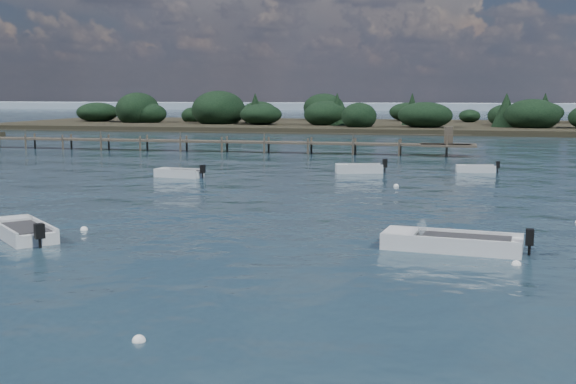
% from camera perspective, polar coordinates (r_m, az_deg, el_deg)
% --- Properties ---
extents(ground, '(400.00, 400.00, 0.00)m').
position_cam_1_polar(ground, '(79.81, 9.74, 3.59)').
color(ground, '#152733').
rests_on(ground, ground).
extents(tender_far_grey, '(3.65, 1.72, 1.16)m').
position_cam_1_polar(tender_far_grey, '(50.03, -8.60, 1.35)').
color(tender_far_grey, silver).
rests_on(tender_far_grey, ground).
extents(dinghy_mid_white_a, '(5.44, 2.44, 1.25)m').
position_cam_1_polar(dinghy_mid_white_a, '(27.29, 12.76, -4.12)').
color(dinghy_mid_white_a, silver).
rests_on(dinghy_mid_white_a, ground).
extents(tender_far_grey_b, '(3.12, 1.38, 1.05)m').
position_cam_1_polar(tender_far_grey_b, '(54.29, 14.61, 1.68)').
color(tender_far_grey_b, silver).
rests_on(tender_far_grey_b, ground).
extents(dinghy_mid_grey, '(4.25, 4.05, 1.17)m').
position_cam_1_polar(dinghy_mid_grey, '(30.68, -20.24, -3.11)').
color(dinghy_mid_grey, silver).
rests_on(dinghy_mid_grey, ground).
extents(tender_far_white, '(3.78, 2.17, 1.27)m').
position_cam_1_polar(tender_far_white, '(52.42, 5.64, 1.71)').
color(tender_far_white, silver).
rests_on(tender_far_white, ground).
extents(buoy_a, '(0.32, 0.32, 0.32)m').
position_cam_1_polar(buoy_a, '(17.44, -11.70, -11.48)').
color(buoy_a, white).
rests_on(buoy_a, ground).
extents(buoy_b, '(0.32, 0.32, 0.32)m').
position_cam_1_polar(buoy_b, '(25.48, 17.59, -5.52)').
color(buoy_b, white).
rests_on(buoy_b, ground).
extents(buoy_c, '(0.32, 0.32, 0.32)m').
position_cam_1_polar(buoy_c, '(31.59, -15.82, -2.91)').
color(buoy_c, white).
rests_on(buoy_c, ground).
extents(buoy_e, '(0.32, 0.32, 0.32)m').
position_cam_1_polar(buoy_e, '(45.09, 8.54, 0.44)').
color(buoy_e, white).
rests_on(buoy_e, ground).
extents(jetty, '(64.50, 3.20, 3.40)m').
position_cam_1_polar(jetty, '(72.57, -8.27, 3.99)').
color(jetty, '#484034').
rests_on(jetty, ground).
extents(distant_haze, '(280.00, 20.00, 2.40)m').
position_cam_1_polar(distant_haze, '(266.85, -7.78, 6.51)').
color(distant_haze, '#8FA0B1').
rests_on(distant_haze, ground).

